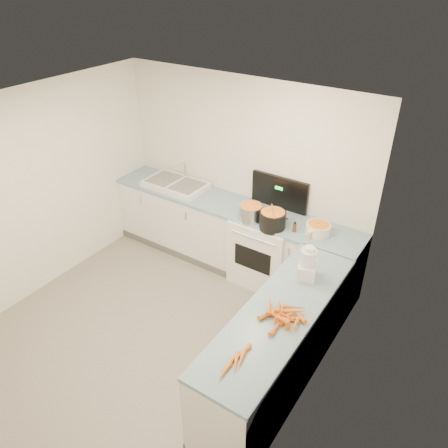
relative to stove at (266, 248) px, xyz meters
The scene contains 19 objects.
floor 1.84m from the stove, 108.07° to the right, with size 3.50×4.00×0.00m, color gray, non-canonical shape.
ceiling 2.69m from the stove, 108.07° to the right, with size 3.50×4.00×0.00m, color white, non-canonical shape.
wall_back 1.00m from the stove, 150.23° to the left, with size 3.50×2.50×0.00m, color white, non-canonical shape.
wall_left 2.96m from the stove, 143.77° to the right, with size 4.00×2.50×0.00m, color white, non-canonical shape.
wall_right 2.21m from the stove, 54.55° to the right, with size 4.00×2.50×0.00m, color white, non-canonical shape.
counter_back 0.55m from the stove, behind, with size 3.50×0.62×0.94m.
counter_right 1.65m from the stove, 56.99° to the right, with size 0.62×2.20×0.94m.
stove is the anchor object (origin of this frame).
sink 1.54m from the stove, behind, with size 0.86×0.52×0.31m.
steel_pot 0.59m from the stove, 130.97° to the right, with size 0.29×0.29×0.21m, color silver.
black_pot 0.60m from the stove, 48.27° to the right, with size 0.31×0.31×0.22m, color black.
wooden_spoon 0.72m from the stove, 48.27° to the right, with size 0.01×0.01×0.33m, color #AD7A47.
mixing_bowl 0.85m from the stove, ahead, with size 0.28×0.28×0.13m, color white.
extract_bottle 0.68m from the stove, 17.00° to the right, with size 0.04×0.04×0.11m, color #593319.
spice_jar 0.82m from the stove, 14.77° to the right, with size 0.05×0.05×0.08m, color #E5B266.
food_processor 1.36m from the stove, 42.75° to the right, with size 0.23×0.26×0.36m.
carrot_pile 1.82m from the stove, 57.01° to the right, with size 0.42×0.45×0.09m.
peeled_carrots 2.35m from the stove, 67.67° to the right, with size 0.12×0.43×0.04m.
peelings 1.75m from the stove, behind, with size 0.26×0.23×0.01m.
Camera 1 is at (2.65, -2.43, 3.66)m, focal length 35.00 mm.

